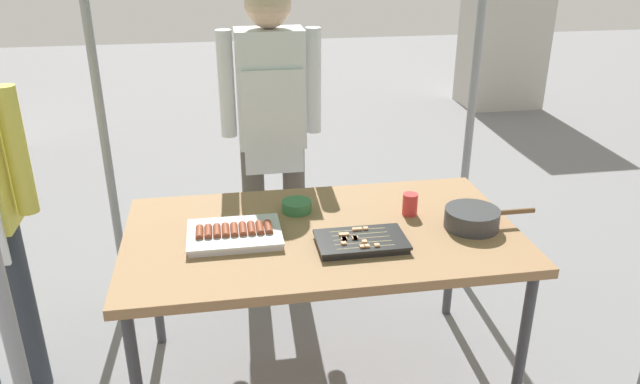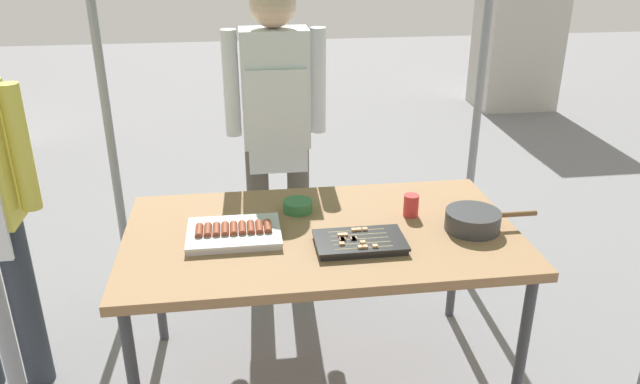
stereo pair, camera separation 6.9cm
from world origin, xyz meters
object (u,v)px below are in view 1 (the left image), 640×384
(cooking_wok, at_px, (473,218))
(neighbor_stall_right, at_px, (506,17))
(vendor_woman, at_px, (272,117))
(drink_cup_near_edge, at_px, (410,204))
(condiment_bowl, at_px, (297,206))
(tray_grilled_sausages, at_px, (234,234))
(tray_meat_skewers, at_px, (361,242))
(stall_table, at_px, (322,242))

(cooking_wok, distance_m, neighbor_stall_right, 4.85)
(vendor_woman, height_order, neighbor_stall_right, neighbor_stall_right)
(drink_cup_near_edge, height_order, vendor_woman, vendor_woman)
(condiment_bowl, distance_m, vendor_woman, 0.68)
(drink_cup_near_edge, relative_size, neighbor_stall_right, 0.05)
(cooking_wok, distance_m, drink_cup_near_edge, 0.27)
(tray_grilled_sausages, xyz_separation_m, tray_meat_skewers, (0.48, -0.14, -0.00))
(tray_meat_skewers, xyz_separation_m, neighbor_stall_right, (2.65, 4.42, 0.21))
(tray_meat_skewers, bearing_deg, neighbor_stall_right, 59.09)
(tray_meat_skewers, xyz_separation_m, drink_cup_near_edge, (0.27, 0.24, 0.03))
(drink_cup_near_edge, distance_m, neighbor_stall_right, 4.81)
(drink_cup_near_edge, bearing_deg, vendor_woman, 124.42)
(cooking_wok, bearing_deg, vendor_woman, 128.73)
(cooking_wok, height_order, drink_cup_near_edge, drink_cup_near_edge)
(cooking_wok, bearing_deg, tray_meat_skewers, -170.74)
(condiment_bowl, distance_m, neighbor_stall_right, 4.97)
(neighbor_stall_right, bearing_deg, tray_grilled_sausages, -126.20)
(condiment_bowl, bearing_deg, tray_grilled_sausages, -142.69)
(condiment_bowl, height_order, drink_cup_near_edge, drink_cup_near_edge)
(tray_grilled_sausages, bearing_deg, stall_table, 1.78)
(condiment_bowl, height_order, neighbor_stall_right, neighbor_stall_right)
(tray_meat_skewers, height_order, cooking_wok, cooking_wok)
(tray_grilled_sausages, bearing_deg, tray_meat_skewers, -16.41)
(neighbor_stall_right, bearing_deg, vendor_woman, -130.22)
(tray_grilled_sausages, relative_size, neighbor_stall_right, 0.19)
(stall_table, bearing_deg, drink_cup_near_edge, 12.40)
(condiment_bowl, bearing_deg, cooking_wok, -21.57)
(stall_table, bearing_deg, tray_grilled_sausages, -178.22)
(neighbor_stall_right, bearing_deg, tray_meat_skewers, -120.91)
(condiment_bowl, height_order, vendor_woman, vendor_woman)
(stall_table, relative_size, vendor_woman, 0.96)
(tray_grilled_sausages, xyz_separation_m, vendor_woman, (0.24, 0.86, 0.22))
(tray_grilled_sausages, height_order, neighbor_stall_right, neighbor_stall_right)
(tray_meat_skewers, bearing_deg, tray_grilled_sausages, 163.59)
(stall_table, xyz_separation_m, tray_meat_skewers, (0.13, -0.15, 0.07))
(tray_meat_skewers, height_order, neighbor_stall_right, neighbor_stall_right)
(neighbor_stall_right, bearing_deg, condiment_bowl, -125.05)
(stall_table, height_order, cooking_wok, cooking_wok)
(tray_grilled_sausages, distance_m, tray_meat_skewers, 0.50)
(condiment_bowl, xyz_separation_m, vendor_woman, (-0.04, 0.64, 0.22))
(cooking_wok, xyz_separation_m, neighbor_stall_right, (2.16, 4.34, 0.18))
(tray_grilled_sausages, distance_m, cooking_wok, 0.98)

